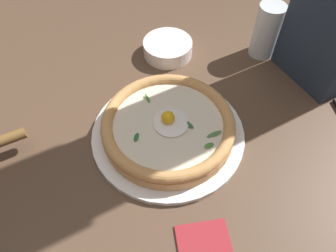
% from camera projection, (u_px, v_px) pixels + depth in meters
% --- Properties ---
extents(ground_plane, '(2.40, 2.40, 0.03)m').
position_uv_depth(ground_plane, '(159.00, 155.00, 0.66)').
color(ground_plane, brown).
rests_on(ground_plane, ground).
extents(pizza_plate, '(0.32, 0.32, 0.01)m').
position_uv_depth(pizza_plate, '(168.00, 133.00, 0.67)').
color(pizza_plate, white).
rests_on(pizza_plate, ground).
extents(pizza, '(0.27, 0.27, 0.06)m').
position_uv_depth(pizza, '(168.00, 125.00, 0.64)').
color(pizza, tan).
rests_on(pizza, pizza_plate).
extents(side_bowl, '(0.13, 0.13, 0.04)m').
position_uv_depth(side_bowl, '(168.00, 48.00, 0.82)').
color(side_bowl, white).
rests_on(side_bowl, ground).
extents(drinking_glass, '(0.06, 0.06, 0.14)m').
position_uv_depth(drinking_glass, '(266.00, 34.00, 0.79)').
color(drinking_glass, silver).
rests_on(drinking_glass, ground).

